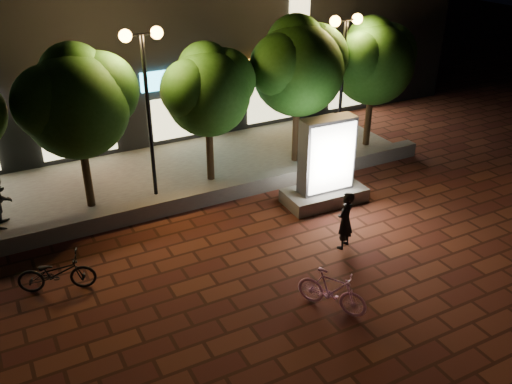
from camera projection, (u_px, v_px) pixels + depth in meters
ground at (278, 267)px, 14.24m from camera, size 80.00×80.00×0.00m
retaining_wall at (214, 194)px, 17.27m from camera, size 16.00×0.45×0.50m
sidewalk at (185, 170)px, 19.33m from camera, size 16.00×5.00×0.08m
tree_left at (77, 99)px, 15.52m from camera, size 3.60×3.00×4.89m
tree_mid at (208, 87)px, 17.28m from camera, size 3.24×2.70×4.50m
tree_right at (299, 64)px, 18.49m from camera, size 3.72×3.10×5.07m
tree_far_right at (374, 58)px, 19.90m from camera, size 3.48×2.90×4.76m
street_lamp_left at (145, 72)px, 15.85m from camera, size 1.26×0.36×5.18m
street_lamp_right at (344, 50)px, 18.81m from camera, size 1.26×0.36×4.98m
ad_kiosk at (326, 169)px, 16.87m from camera, size 2.58×1.35×2.76m
scooter_pink at (332, 291)px, 12.53m from camera, size 1.30×1.69×1.02m
rider at (345, 220)px, 14.70m from camera, size 0.71×0.63×1.64m
scooter_parked at (56, 273)px, 13.18m from camera, size 1.93×1.18×0.96m
pedestrian at (0, 197)px, 15.59m from camera, size 0.87×1.00×1.77m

